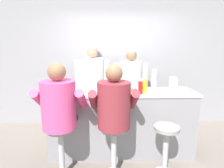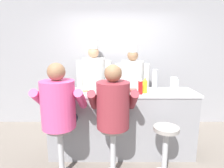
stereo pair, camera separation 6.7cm
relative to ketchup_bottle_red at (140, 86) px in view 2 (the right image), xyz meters
The scene contains 16 objects.
ground_plane 1.19m from the ketchup_bottle_red, 157.25° to the right, with size 20.00×20.00×0.00m, color slate.
wall_back 1.53m from the ketchup_bottle_red, 99.83° to the left, with size 10.00×0.06×2.70m.
diner_counter 0.71m from the ketchup_bottle_red, 144.68° to the left, with size 2.30×0.58×1.05m.
ketchup_bottle_red is the anchor object (origin of this frame).
mustard_bottle_yellow 0.11m from the ketchup_bottle_red, 44.33° to the left, with size 0.07×0.07×0.24m.
hot_sauce_bottle_orange 0.18m from the ketchup_bottle_red, behind, with size 0.03×0.03×0.16m.
water_pitcher_clear 0.61m from the ketchup_bottle_red, 23.15° to the left, with size 0.13×0.11×0.21m.
breakfast_plate 0.84m from the ketchup_bottle_red, behind, with size 0.24×0.24×0.05m.
cereal_bowl 0.21m from the ketchup_bottle_red, 118.91° to the left, with size 0.14×0.14×0.05m.
coffee_mug_blue 0.47m from the ketchup_bottle_red, behind, with size 0.14×0.09×0.08m.
cup_stack_steel 0.46m from the ketchup_bottle_red, 51.00° to the left, with size 0.09×0.09×0.32m.
diner_seated_pink 1.17m from the ketchup_bottle_red, 162.30° to the right, with size 0.66×0.65×1.54m.
diner_seated_maroon 0.57m from the ketchup_bottle_red, 138.77° to the right, with size 0.64×0.63×1.52m.
empty_stool_round 0.85m from the ketchup_bottle_red, 52.69° to the right, with size 0.33×0.33×0.70m.
cook_in_whites_near 1.45m from the ketchup_bottle_red, 123.26° to the left, with size 0.73×0.47×1.86m.
cook_in_whites_far 1.11m from the ketchup_bottle_red, 90.02° to the left, with size 0.70×0.45×1.79m.
Camera 2 is at (-0.16, -2.55, 1.73)m, focal length 30.00 mm.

